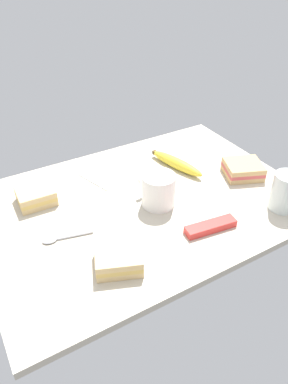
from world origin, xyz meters
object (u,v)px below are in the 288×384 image
sandwich_side (36,196)px  paper_napkin (107,174)px  sandwich_main (243,169)px  banana (176,163)px  sandwich_extra (118,258)px  glass_of_milk (285,193)px  spoon (60,238)px  coffee_mug_black (158,190)px  snack_bar (211,227)px

sandwich_side → paper_napkin: (23.56, 3.31, -2.05)cm
sandwich_main → banana: sandwich_main is taller
sandwich_extra → paper_napkin: 39.20cm
glass_of_milk → spoon: size_ratio=0.84×
sandwich_main → coffee_mug_black: bearing=178.5°
glass_of_milk → spoon: 60.91cm
sandwich_side → snack_bar: sandwich_side is taller
sandwich_main → glass_of_milk: size_ratio=1.30×
snack_bar → paper_napkin: bearing=114.8°
sandwich_main → sandwich_side: size_ratio=1.35×
coffee_mug_black → banana: bearing=41.1°
sandwich_main → sandwich_extra: bearing=-164.3°
coffee_mug_black → glass_of_milk: bearing=-32.9°
coffee_mug_black → sandwich_extra: size_ratio=0.89×
sandwich_extra → spoon: bearing=120.5°
coffee_mug_black → glass_of_milk: size_ratio=1.10×
sandwich_main → snack_bar: bearing=-148.5°
banana → paper_napkin: size_ratio=1.61×
glass_of_milk → spoon: (-57.83, 18.55, -4.61)cm
sandwich_main → sandwich_extra: (-50.94, -14.32, 0.00)cm
sandwich_side → banana: size_ratio=0.49×
snack_bar → paper_napkin: 39.13cm
spoon → paper_napkin: size_ratio=0.98×
coffee_mug_black → sandwich_main: coffee_mug_black is taller
glass_of_milk → snack_bar: size_ratio=0.77×
sandwich_side → sandwich_extra: 34.37cm
paper_napkin → coffee_mug_black: bearing=-74.7°
sandwich_extra → paper_napkin: size_ratio=1.02×
sandwich_side → spoon: (0.34, -18.05, -1.82)cm
sandwich_main → sandwich_extra: same height
sandwich_extra → banana: bearing=38.8°
sandwich_main → spoon: (-59.80, 0.74, -1.82)cm
snack_bar → spoon: bearing=162.8°
snack_bar → banana: bearing=79.7°
glass_of_milk → spoon: glass_of_milk is taller
sandwich_side → glass_of_milk: 68.78cm
banana → sandwich_extra: bearing=-141.2°
sandwich_extra → banana: (35.44, 28.48, -0.46)cm
spoon → snack_bar: bearing=-24.5°
sandwich_main → glass_of_milk: 18.13cm
snack_bar → sandwich_main: bearing=38.9°
sandwich_main → snack_bar: 29.17cm
coffee_mug_black → paper_napkin: coffee_mug_black is taller
coffee_mug_black → snack_bar: size_ratio=0.85×
coffee_mug_black → banana: 20.50cm
spoon → banana: bearing=16.8°
coffee_mug_black → snack_bar: 17.54cm
sandwich_extra → banana: size_ratio=0.63×
sandwich_extra → paper_napkin: bearing=68.5°
sandwich_main → snack_bar: size_ratio=1.01×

